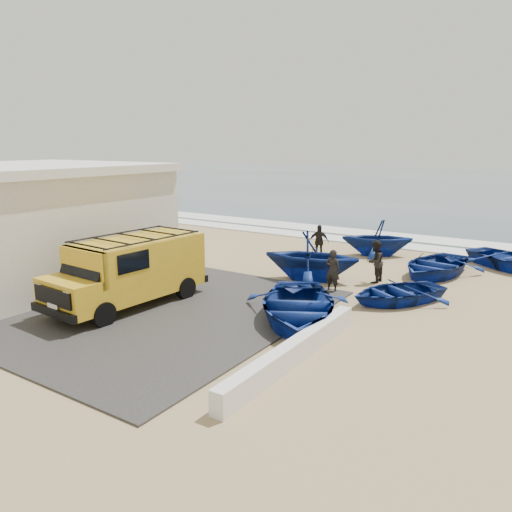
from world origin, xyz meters
The scene contains 16 objects.
ground centered at (0.00, 0.00, 0.00)m, with size 160.00×160.00×0.00m, color tan.
slab centered at (-2.00, -2.00, 0.03)m, with size 12.00×10.00×0.05m, color #373532.
ocean centered at (0.00, 56.00, 0.00)m, with size 180.00×88.00×0.01m, color #385166.
surf_line centered at (0.00, 12.00, 0.03)m, with size 180.00×1.60×0.06m, color white.
surf_wash centered at (0.00, 14.50, 0.02)m, with size 180.00×2.20×0.04m, color white.
building centered at (-7.50, -2.00, 2.16)m, with size 8.40×9.40×4.30m.
parapet centered at (5.00, -3.00, 0.28)m, with size 0.35×6.00×0.55m, color silver.
van centered at (-1.45, -2.04, 1.20)m, with size 2.34×5.30×2.22m.
boat_near_left centered at (3.70, -0.49, 0.47)m, with size 3.24×4.54×0.94m, color navy.
boat_near_right centered at (5.56, 2.85, 0.35)m, with size 2.39×3.35×0.69m, color navy.
boat_mid_left centered at (1.96, 3.77, 0.94)m, with size 3.07×3.55×1.87m, color navy.
boat_mid_right centered at (5.72, 7.02, 0.42)m, with size 2.93×4.10×0.85m, color navy.
boat_far_left centered at (2.54, 9.27, 0.84)m, with size 2.74×3.17×1.67m, color navy.
fisherman_front centered at (3.29, 2.81, 0.75)m, with size 0.55×0.36×1.51m, color black.
fisherman_middle centered at (4.09, 4.78, 0.79)m, with size 0.77×0.60×1.59m, color black.
fisherman_back centered at (0.55, 7.28, 0.76)m, with size 0.89×0.37×1.52m, color black.
Camera 1 is at (10.26, -12.64, 5.04)m, focal length 35.00 mm.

